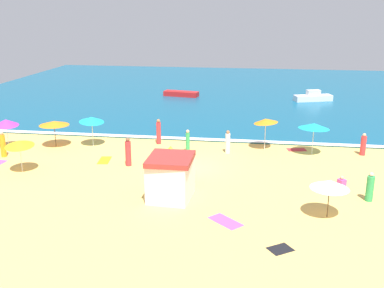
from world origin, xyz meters
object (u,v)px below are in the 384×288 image
object	(u,v)px
lifeguard_cabana	(171,177)
beachgoer_4	(341,183)
beach_umbrella_4	(92,119)
beachgoer_6	(228,142)
small_boat_0	(313,97)
beachgoer_0	(363,145)
beach_umbrella_0	(6,122)
small_boat_1	(181,94)
beachgoer_7	(188,141)
beach_umbrella_1	(266,121)
beach_tent	(171,155)
beachgoer_1	(128,153)
beach_umbrella_5	(54,123)
beach_umbrella_7	(19,143)
beach_umbrella_3	(314,126)
beach_umbrella_6	(330,184)
beachgoer_2	(3,145)
beachgoer_3	(370,188)
beachgoer_5	(159,132)

from	to	relation	value
lifeguard_cabana	beachgoer_4	size ratio (longest dim) A/B	3.43
beach_umbrella_4	beachgoer_6	size ratio (longest dim) A/B	1.56
small_boat_0	beachgoer_0	bearing A→B (deg)	-85.50
beach_umbrella_0	small_boat_1	size ratio (longest dim) A/B	0.60
beachgoer_7	small_boat_1	xyz separation A→B (m)	(-4.05, 20.57, -0.44)
beach_umbrella_1	beachgoer_4	distance (m)	8.33
lifeguard_cabana	beach_tent	distance (m)	5.41
beachgoer_6	beachgoer_7	bearing A→B (deg)	-173.41
beachgoer_1	beachgoer_4	xyz separation A→B (m)	(13.07, -2.04, -0.56)
beach_umbrella_5	small_boat_0	xyz separation A→B (m)	(20.60, 20.00, -1.27)
beach_umbrella_5	beach_umbrella_7	distance (m)	5.43
beach_umbrella_0	beach_umbrella_3	xyz separation A→B (m)	(21.88, 1.70, 0.15)
beach_umbrella_6	small_boat_1	xyz separation A→B (m)	(-12.47, 29.76, -1.33)
beach_tent	beach_umbrella_6	bearing A→B (deg)	-35.27
beach_umbrella_1	beach_umbrella_7	size ratio (longest dim) A/B	1.12
beachgoer_7	small_boat_0	xyz separation A→B (m)	(10.69, 20.02, -0.31)
beach_umbrella_3	beach_umbrella_5	size ratio (longest dim) A/B	1.04
beachgoer_6	small_boat_1	bearing A→B (deg)	108.72
beachgoer_1	beachgoer_6	size ratio (longest dim) A/B	1.14
beach_umbrella_3	small_boat_0	distance (m)	19.33
beach_umbrella_4	beach_tent	world-z (taller)	beach_umbrella_4
beachgoer_2	beachgoer_6	bearing A→B (deg)	11.57
beachgoer_0	beach_umbrella_6	bearing A→B (deg)	-109.72
beachgoer_0	beachgoer_3	world-z (taller)	beachgoer_3
beach_umbrella_6	beachgoer_5	world-z (taller)	beach_umbrella_6
beachgoer_0	beachgoer_6	size ratio (longest dim) A/B	0.95
beach_umbrella_0	beach_tent	world-z (taller)	beach_umbrella_0
beach_umbrella_5	beach_umbrella_3	bearing A→B (deg)	2.59
beachgoer_6	beachgoer_3	bearing A→B (deg)	-41.77
beach_umbrella_5	beachgoer_2	world-z (taller)	beach_umbrella_5
beach_umbrella_6	small_boat_0	world-z (taller)	beach_umbrella_6
lifeguard_cabana	beachgoer_1	size ratio (longest dim) A/B	1.41
beach_umbrella_1	small_boat_0	distance (m)	19.28
lifeguard_cabana	beachgoer_6	distance (m)	8.73
beachgoer_5	beach_umbrella_0	bearing A→B (deg)	-166.03
beachgoer_3	beachgoer_4	size ratio (longest dim) A/B	2.07
beach_umbrella_0	beach_umbrella_5	distance (m)	3.39
beachgoer_7	beachgoer_0	bearing A→B (deg)	5.90
beachgoer_5	small_boat_0	xyz separation A→B (m)	(13.19, 18.21, -0.41)
beachgoer_0	beachgoer_3	bearing A→B (deg)	-99.04
beach_umbrella_3	beach_tent	world-z (taller)	beach_umbrella_3
lifeguard_cabana	beach_umbrella_6	world-z (taller)	lifeguard_cabana
beachgoer_7	beachgoer_5	bearing A→B (deg)	144.11
beach_umbrella_0	beach_tent	xyz separation A→B (m)	(12.52, -1.92, -1.28)
beach_umbrella_1	beach_umbrella_5	bearing A→B (deg)	-174.30
beach_umbrella_3	beachgoer_4	xyz separation A→B (m)	(1.00, -6.22, -1.74)
beach_umbrella_1	beach_umbrella_5	xyz separation A→B (m)	(-15.31, -1.53, -0.35)
beach_umbrella_1	beach_umbrella_4	bearing A→B (deg)	-175.68
lifeguard_cabana	beach_umbrella_1	bearing A→B (deg)	62.30
beach_umbrella_7	beach_umbrella_4	bearing A→B (deg)	67.92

